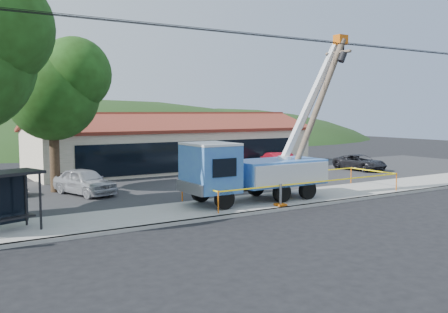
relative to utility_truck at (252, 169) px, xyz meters
The scene contains 15 objects.
ground 4.72m from the utility_truck, 99.37° to the right, with size 120.00×120.00×0.00m, color black.
curb 2.88m from the utility_truck, 107.86° to the right, with size 60.00×0.25×0.15m, color gray.
sidewalk 1.88m from the utility_truck, 156.88° to the right, with size 60.00×4.00×0.15m, color gray.
parking_lot 7.92m from the utility_truck, 95.27° to the left, with size 60.00×12.00×0.10m, color #28282B.
strip_mall 16.02m from the utility_truck, 78.15° to the left, with size 22.50×8.53×4.67m.
tree_lot 12.43m from the utility_truck, 131.56° to the left, with size 6.30×5.60×8.94m.
hill_center 51.57m from the utility_truck, 79.62° to the left, with size 89.60×64.00×32.00m, color #1F3714.
hill_east 58.58m from the utility_truck, 59.98° to the left, with size 72.80×52.00×26.00m, color #1F3714.
utility_truck is the anchor object (origin of this frame).
leaning_pole 5.10m from the utility_truck, ahead, with size 4.46×1.86×8.70m.
bus_shelter 11.72m from the utility_truck, behind, with size 2.75×2.14×2.33m.
caution_tape 3.10m from the utility_truck, ahead, with size 12.19×3.58×1.03m.
car_silver 9.64m from the utility_truck, 133.97° to the left, with size 1.76×4.37×1.49m, color #ADAEB4.
car_red 12.15m from the utility_truck, 43.99° to the left, with size 1.63×4.67×1.54m, color maroon.
car_dark 16.81m from the utility_truck, 23.83° to the left, with size 2.03×4.40×1.22m, color black.
Camera 1 is at (-13.97, -16.34, 4.75)m, focal length 40.00 mm.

